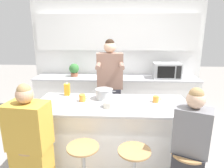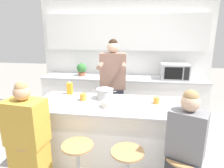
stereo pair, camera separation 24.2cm
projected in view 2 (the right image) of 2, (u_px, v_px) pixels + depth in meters
name	position (u px, v px, depth m)	size (l,w,h in m)	color
ground_plane	(111.00, 162.00, 2.94)	(16.00, 16.00, 0.00)	gray
wall_back	(124.00, 45.00, 4.37)	(3.73, 0.22, 2.70)	white
back_counter	(122.00, 97.00, 4.38)	(3.46, 0.62, 0.90)	white
kitchen_island	(111.00, 133.00, 2.82)	(2.07, 0.83, 0.92)	black
bar_stool_leftmost	(33.00, 165.00, 2.34)	(0.38, 0.38, 0.66)	tan
person_cooking	(113.00, 93.00, 3.33)	(0.45, 0.56, 1.74)	#383842
person_wrapped_blanket	(28.00, 144.00, 2.24)	(0.45, 0.33, 1.37)	gold
person_seated_near	(184.00, 159.00, 2.00)	(0.41, 0.37, 1.35)	#333338
cooking_pot	(105.00, 94.00, 2.87)	(0.34, 0.25, 0.15)	#B7BABC
fruit_bowl	(108.00, 104.00, 2.57)	(0.17, 0.17, 0.08)	silver
coffee_cup_near	(83.00, 97.00, 2.80)	(0.12, 0.09, 0.10)	orange
coffee_cup_far	(156.00, 100.00, 2.68)	(0.11, 0.08, 0.09)	orange
banana_bunch	(183.00, 112.00, 2.35)	(0.16, 0.11, 0.05)	yellow
juice_carton	(70.00, 88.00, 3.07)	(0.07, 0.07, 0.19)	gold
microwave	(175.00, 72.00, 4.04)	(0.55, 0.35, 0.32)	#B2B5B7
potted_plant	(82.00, 69.00, 4.35)	(0.21, 0.21, 0.28)	#93563D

